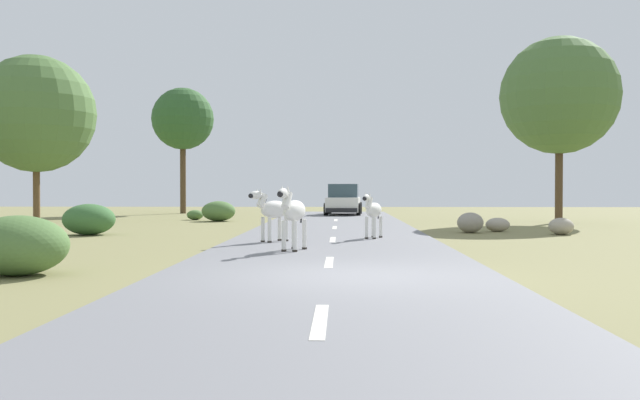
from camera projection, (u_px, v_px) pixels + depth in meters
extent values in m
plane|color=olive|center=(353.00, 278.00, 11.53)|extent=(90.00, 90.00, 0.00)
cube|color=slate|center=(327.00, 276.00, 11.54)|extent=(6.00, 64.00, 0.05)
cube|color=silver|center=(320.00, 320.00, 7.54)|extent=(0.16, 2.00, 0.01)
cube|color=silver|center=(329.00, 262.00, 13.54)|extent=(0.16, 2.00, 0.01)
cube|color=silver|center=(333.00, 240.00, 19.54)|extent=(0.16, 2.00, 0.01)
cube|color=silver|center=(335.00, 228.00, 25.53)|extent=(0.16, 2.00, 0.01)
cube|color=silver|center=(336.00, 220.00, 31.53)|extent=(0.16, 2.00, 0.01)
cube|color=silver|center=(337.00, 215.00, 37.52)|extent=(0.16, 2.00, 0.01)
ellipsoid|color=silver|center=(374.00, 210.00, 20.12)|extent=(0.69, 1.02, 0.45)
cylinder|color=silver|center=(367.00, 228.00, 19.89)|extent=(0.12, 0.12, 0.65)
cylinder|color=#28231E|center=(367.00, 238.00, 19.90)|extent=(0.14, 0.14, 0.04)
cylinder|color=silver|center=(374.00, 228.00, 19.80)|extent=(0.12, 0.12, 0.65)
cylinder|color=#28231E|center=(374.00, 238.00, 19.80)|extent=(0.14, 0.14, 0.04)
cylinder|color=silver|center=(373.00, 227.00, 20.46)|extent=(0.12, 0.12, 0.65)
cylinder|color=#28231E|center=(373.00, 237.00, 20.47)|extent=(0.14, 0.14, 0.04)
cylinder|color=silver|center=(381.00, 227.00, 20.37)|extent=(0.12, 0.12, 0.65)
cylinder|color=#28231E|center=(381.00, 237.00, 20.38)|extent=(0.14, 0.14, 0.04)
cylinder|color=silver|center=(369.00, 203.00, 19.70)|extent=(0.28, 0.38, 0.38)
cube|color=black|center=(369.00, 200.00, 19.70)|extent=(0.14, 0.30, 0.26)
ellipsoid|color=silver|center=(366.00, 198.00, 19.49)|extent=(0.31, 0.45, 0.21)
ellipsoid|color=black|center=(365.00, 199.00, 19.34)|extent=(0.16, 0.18, 0.12)
cone|color=silver|center=(366.00, 194.00, 19.61)|extent=(0.10, 0.10, 0.12)
cone|color=silver|center=(370.00, 194.00, 19.56)|extent=(0.10, 0.10, 0.12)
cylinder|color=black|center=(379.00, 212.00, 20.56)|extent=(0.08, 0.14, 0.38)
ellipsoid|color=silver|center=(294.00, 211.00, 16.13)|extent=(0.70, 1.15, 0.51)
cylinder|color=silver|center=(284.00, 236.00, 15.84)|extent=(0.13, 0.13, 0.73)
cylinder|color=#28231E|center=(284.00, 250.00, 15.85)|extent=(0.15, 0.15, 0.05)
cylinder|color=silver|center=(295.00, 236.00, 15.76)|extent=(0.13, 0.13, 0.73)
cylinder|color=#28231E|center=(295.00, 251.00, 15.76)|extent=(0.15, 0.15, 0.05)
cylinder|color=silver|center=(294.00, 234.00, 16.51)|extent=(0.13, 0.13, 0.73)
cylinder|color=#28231E|center=(294.00, 248.00, 16.52)|extent=(0.15, 0.15, 0.05)
cylinder|color=silver|center=(304.00, 234.00, 16.43)|extent=(0.13, 0.13, 0.73)
cylinder|color=#28231E|center=(304.00, 248.00, 16.44)|extent=(0.15, 0.15, 0.05)
cylinder|color=silver|center=(287.00, 200.00, 15.63)|extent=(0.29, 0.42, 0.43)
cube|color=black|center=(287.00, 196.00, 15.63)|extent=(0.13, 0.35, 0.30)
ellipsoid|color=silver|center=(283.00, 193.00, 15.39)|extent=(0.31, 0.50, 0.23)
ellipsoid|color=black|center=(280.00, 194.00, 15.21)|extent=(0.18, 0.19, 0.14)
cone|color=silver|center=(282.00, 188.00, 15.52)|extent=(0.11, 0.11, 0.14)
cone|color=silver|center=(288.00, 188.00, 15.48)|extent=(0.11, 0.11, 0.14)
cylinder|color=black|center=(302.00, 214.00, 16.64)|extent=(0.08, 0.16, 0.43)
ellipsoid|color=silver|center=(275.00, 209.00, 18.79)|extent=(0.96, 1.05, 0.48)
cylinder|color=silver|center=(263.00, 230.00, 18.63)|extent=(0.14, 0.14, 0.70)
cylinder|color=#28231E|center=(263.00, 241.00, 18.64)|extent=(0.17, 0.17, 0.05)
cylinder|color=silver|center=(270.00, 230.00, 18.46)|extent=(0.14, 0.14, 0.70)
cylinder|color=#28231E|center=(270.00, 242.00, 18.47)|extent=(0.17, 0.17, 0.05)
cylinder|color=silver|center=(280.00, 228.00, 19.14)|extent=(0.14, 0.14, 0.70)
cylinder|color=#28231E|center=(280.00, 240.00, 19.15)|extent=(0.17, 0.17, 0.05)
cylinder|color=silver|center=(286.00, 229.00, 18.97)|extent=(0.14, 0.14, 0.70)
cylinder|color=#28231E|center=(286.00, 240.00, 18.98)|extent=(0.17, 0.17, 0.05)
cylinder|color=silver|center=(262.00, 201.00, 18.41)|extent=(0.37, 0.40, 0.41)
cube|color=black|center=(262.00, 198.00, 18.41)|extent=(0.24, 0.29, 0.28)
ellipsoid|color=silver|center=(256.00, 195.00, 18.23)|extent=(0.42, 0.46, 0.22)
ellipsoid|color=black|center=(251.00, 196.00, 18.09)|extent=(0.20, 0.20, 0.13)
cone|color=silver|center=(257.00, 191.00, 18.35)|extent=(0.12, 0.12, 0.13)
cone|color=silver|center=(260.00, 191.00, 18.27)|extent=(0.12, 0.12, 0.13)
cylinder|color=black|center=(287.00, 212.00, 19.18)|extent=(0.12, 0.14, 0.41)
cube|color=white|center=(343.00, 204.00, 38.53)|extent=(2.03, 4.29, 0.80)
cube|color=#334751|center=(344.00, 191.00, 38.72)|extent=(1.76, 2.29, 0.76)
cube|color=black|center=(341.00, 210.00, 36.38)|extent=(1.72, 0.26, 0.24)
cylinder|color=black|center=(326.00, 209.00, 37.27)|extent=(0.26, 0.69, 0.68)
cylinder|color=black|center=(359.00, 209.00, 37.11)|extent=(0.26, 0.69, 0.68)
cylinder|color=black|center=(329.00, 208.00, 39.96)|extent=(0.26, 0.69, 0.68)
cylinder|color=black|center=(360.00, 208.00, 39.80)|extent=(0.26, 0.69, 0.68)
cylinder|color=#4C3823|center=(559.00, 183.00, 30.05)|extent=(0.34, 0.34, 3.59)
sphere|color=#4C7038|center=(559.00, 96.00, 29.99)|extent=(5.20, 5.20, 5.20)
cylinder|color=#4C3823|center=(183.00, 178.00, 41.53)|extent=(0.35, 0.35, 4.31)
sphere|color=#2D5628|center=(183.00, 119.00, 41.47)|extent=(3.79, 3.79, 3.79)
cylinder|color=brown|center=(36.00, 191.00, 31.88)|extent=(0.32, 0.32, 2.85)
sphere|color=#4C7038|center=(36.00, 114.00, 31.82)|extent=(5.51, 5.51, 5.51)
ellipsoid|color=#4C7038|center=(18.00, 245.00, 11.86)|extent=(1.76, 1.59, 1.06)
ellipsoid|color=#4C7038|center=(218.00, 211.00, 31.59)|extent=(1.57, 1.42, 0.94)
ellipsoid|color=#386633|center=(89.00, 219.00, 22.22)|extent=(1.71, 1.54, 1.03)
ellipsoid|color=#4C7038|center=(195.00, 215.00, 32.97)|extent=(0.81, 0.73, 0.48)
ellipsoid|color=#A89E8C|center=(561.00, 226.00, 22.31)|extent=(0.81, 0.79, 0.56)
ellipsoid|color=gray|center=(470.00, 223.00, 23.27)|extent=(0.90, 0.89, 0.71)
ellipsoid|color=#A89E8C|center=(498.00, 225.00, 23.92)|extent=(0.85, 0.63, 0.50)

